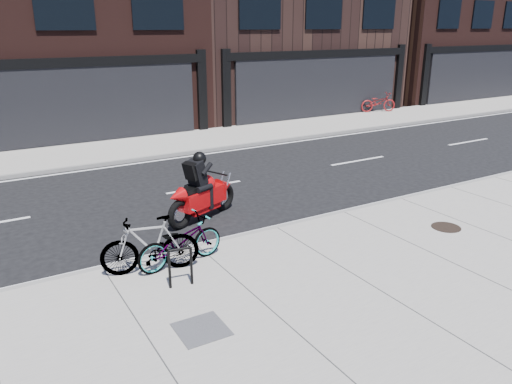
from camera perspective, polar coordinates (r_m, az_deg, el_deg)
ground at (r=13.21m, az=-2.26°, el=-1.75°), size 120.00×120.00×0.00m
sidewalk_near at (r=9.46m, az=12.54°, el=-10.38°), size 60.00×6.00×0.13m
sidewalk_far at (r=20.08m, az=-12.89°, el=5.06°), size 60.00×3.50×0.13m
bike_rack at (r=9.00m, az=-8.65°, el=-8.11°), size 0.44×0.11×0.74m
bicycle_front at (r=9.76m, az=-8.66°, el=-5.64°), size 1.89×0.89×0.96m
bicycle_rear at (r=9.55m, az=-12.03°, el=-5.93°), size 1.91×0.97×1.10m
motorcycle at (r=12.32m, az=-5.85°, el=0.13°), size 2.20×1.17×1.74m
bicycle_far at (r=28.12m, az=13.80°, el=9.92°), size 2.06×1.25×1.02m
manhole_cover at (r=12.36m, az=20.90°, el=-3.78°), size 0.85×0.85×0.02m
utility_grate at (r=7.98m, az=-6.26°, el=-15.32°), size 0.76×0.76×0.02m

